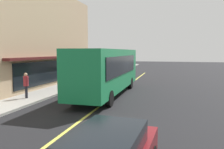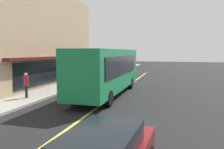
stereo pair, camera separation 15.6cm
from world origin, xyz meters
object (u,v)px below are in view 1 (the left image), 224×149
traffic_light (98,58)px  pedestrian_at_corner (73,73)px  pedestrian_by_curb (26,83)px  bus (108,69)px  car_black (110,74)px

traffic_light → pedestrian_at_corner: bearing=172.9°
traffic_light → pedestrian_by_curb: size_ratio=1.83×
bus → pedestrian_by_curb: (-3.30, 4.87, -0.78)m
pedestrian_at_corner → pedestrian_by_curb: (-7.33, 0.03, -0.04)m
bus → pedestrian_at_corner: bearing=50.2°
bus → car_black: bus is taller
bus → traffic_light: bearing=23.1°
bus → car_black: bearing=14.8°
car_black → pedestrian_at_corner: size_ratio=2.41×
car_black → pedestrian_by_curb: pedestrian_by_curb is taller
bus → car_black: 9.22m
bus → pedestrian_by_curb: size_ratio=6.38×
pedestrian_at_corner → pedestrian_by_curb: 7.33m
car_black → pedestrian_at_corner: bearing=152.5°
bus → pedestrian_by_curb: 5.94m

